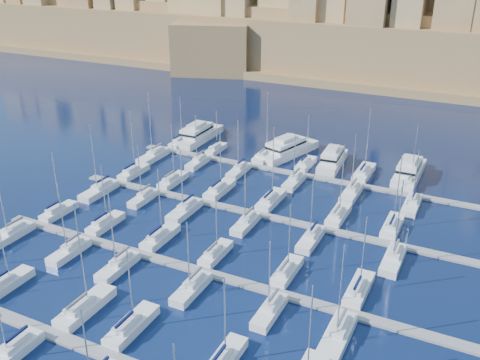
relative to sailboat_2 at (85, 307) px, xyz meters
The scene contains 50 objects.
ground 30.03m from the sailboat_2, 68.85° to the left, with size 600.00×600.00×0.00m, color #081233.
pontoon_mid_near 19.33m from the sailboat_2, 55.91° to the left, with size 84.00×2.00×0.40m, color slate.
pontoon_mid_far 39.52m from the sailboat_2, 74.09° to the left, with size 84.00×2.00×0.40m, color slate.
pontoon_far 60.98m from the sailboat_2, 79.77° to the left, with size 84.00×2.00×0.40m, color slate.
sailboat_1 14.73m from the sailboat_2, behind, with size 2.62×8.73×14.16m.
sailboat_2 is the anchor object (origin of this frame).
sailboat_3 8.44m from the sailboat_2, ahead, with size 2.83×9.44×13.00m.
sailboat_4 22.78m from the sailboat_2, ahead, with size 2.65×8.84×13.09m.
sailboat_8 11.57m from the sailboat_2, 100.73° to the right, with size 2.69×8.96×12.74m.
sailboat_12 32.61m from the sailboat_2, 139.88° to the left, with size 2.47×8.24×13.06m.
sailboat_13 25.20m from the sailboat_2, 122.74° to the left, with size 2.58×8.60×12.59m.
sailboat_14 21.54m from the sailboat_2, 94.28° to the left, with size 2.75×9.18×13.95m.
sailboat_15 23.21m from the sailboat_2, 64.92° to the left, with size 2.47×8.24×11.69m.
sailboat_16 31.00m from the sailboat_2, 43.26° to the left, with size 2.61×8.70×12.65m.
sailboat_17 40.33m from the sailboat_2, 32.28° to the left, with size 2.79×9.30×13.08m.
sailboat_18 28.18m from the sailboat_2, 158.27° to the left, with size 2.81×9.37×14.65m.
sailboat_19 16.74m from the sailboat_2, 139.71° to the left, with size 2.57×8.57×13.86m.
sailboat_20 10.98m from the sailboat_2, 102.68° to the left, with size 2.64×8.81×14.32m.
sailboat_21 15.61m from the sailboat_2, 43.57° to the left, with size 2.61×8.71×12.63m.
sailboat_22 26.46m from the sailboat_2, 24.43° to the left, with size 2.50×8.34×12.70m.
sailboat_23 35.70m from the sailboat_2, 16.32° to the left, with size 3.06×10.19×15.40m.
sailboat_24 49.34m from the sailboat_2, 118.54° to the left, with size 2.67×8.91×15.34m.
sailboat_25 45.27m from the sailboat_2, 106.73° to the left, with size 2.68×8.94×13.87m.
sailboat_26 43.74m from the sailboat_2, 92.05° to the left, with size 2.90×9.66×14.14m.
sailboat_27 45.01m from the sailboat_2, 76.89° to the left, with size 2.97×9.92×16.38m.
sailboat_28 49.90m from the sailboat_2, 60.75° to the left, with size 2.79×9.30×15.31m.
sailboat_29 55.73m from the sailboat_2, 51.59° to the left, with size 2.87×9.57×14.80m.
sailboat_30 40.18m from the sailboat_2, 126.85° to the left, with size 2.98×9.95×15.77m.
sailboat_31 35.92m from the sailboat_2, 112.33° to the left, with size 2.33×7.75×12.62m.
sailboat_32 32.48m from the sailboat_2, 95.54° to the left, with size 2.88×9.60×13.83m.
sailboat_33 34.31m from the sailboat_2, 73.27° to the left, with size 2.55×8.51×12.97m.
sailboat_34 39.74m from the sailboat_2, 55.30° to the left, with size 2.67×8.89×13.43m.
sailboat_35 49.19m from the sailboat_2, 41.08° to the left, with size 2.88×9.60×15.61m.
sailboat_36 69.69m from the sailboat_2, 110.66° to the left, with size 2.59×8.63×13.17m.
sailboat_37 66.25m from the sailboat_2, 102.05° to the left, with size 2.34×7.78×10.86m.
sailboat_38 66.01m from the sailboat_2, 90.63° to the left, with size 3.08×10.25×16.92m.
sailboat_39 66.01m from the sailboat_2, 81.32° to the left, with size 2.62×8.72×13.08m.
sailboat_40 70.19m from the sailboat_2, 70.35° to the left, with size 3.14×10.45×16.14m.
sailboat_41 73.51m from the sailboat_2, 62.44° to the left, with size 2.57×8.55×14.06m.
sailboat_42 59.51m from the sailboat_2, 115.12° to the left, with size 3.15×10.49×17.04m.
sailboat_43 56.62m from the sailboat_2, 103.68° to the left, with size 2.46×8.19×12.75m.
sailboat_44 54.87m from the sailboat_2, 92.55° to the left, with size 2.58×8.59×13.31m.
sailboat_45 55.83m from the sailboat_2, 78.52° to the left, with size 2.64×8.81×11.87m.
sailboat_46 59.40m from the sailboat_2, 66.16° to the left, with size 2.87×9.57×14.11m.
sailboat_47 65.40m from the sailboat_2, 56.30° to the left, with size 2.83×9.42×12.83m.
motor_yacht_a 73.69m from the sailboat_2, 107.62° to the left, with size 5.48×18.17×5.25m.
motor_yacht_b 70.60m from the sailboat_2, 87.44° to the left, with size 10.69×19.57×5.25m.
motor_yacht_c 70.24m from the sailboat_2, 77.32° to the left, with size 5.40×14.88×5.25m.
motor_yacht_d 76.89m from the sailboat_2, 64.64° to the left, with size 5.08×16.63×5.25m.
fortified_city 184.10m from the sailboat_2, 86.68° to the left, with size 460.00×108.95×59.52m.
Camera 1 is at (36.64, -74.29, 48.51)m, focal length 40.00 mm.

